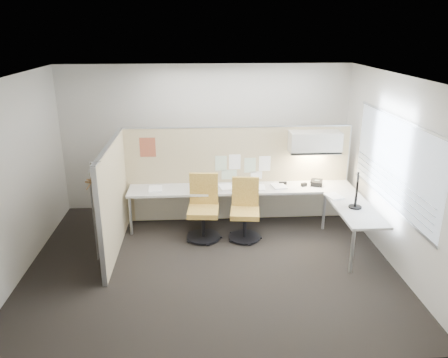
{
  "coord_description": "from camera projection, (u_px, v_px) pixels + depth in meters",
  "views": [
    {
      "loc": [
        -0.17,
        -5.97,
        3.44
      ],
      "look_at": [
        0.26,
        0.8,
        1.06
      ],
      "focal_mm": 35.0,
      "sensor_mm": 36.0,
      "label": 1
    }
  ],
  "objects": [
    {
      "name": "tape_dispenser",
      "position": [
        304.0,
        185.0,
        7.82
      ],
      "size": [
        0.12,
        0.1,
        0.06
      ],
      "primitive_type": "cube",
      "rotation": [
        0.0,
        0.0,
        0.42
      ],
      "color": "black",
      "rests_on": "desk"
    },
    {
      "name": "monitor",
      "position": [
        357.0,
        190.0,
        6.8
      ],
      "size": [
        0.2,
        0.47,
        0.52
      ],
      "rotation": [
        0.0,
        0.0,
        1.2
      ],
      "color": "black",
      "rests_on": "desk"
    },
    {
      "name": "window_pane",
      "position": [
        395.0,
        162.0,
        6.42
      ],
      "size": [
        0.01,
        2.8,
        1.3
      ],
      "primitive_type": "cube",
      "color": "#99A3B2",
      "rests_on": "wall_right"
    },
    {
      "name": "ceiling",
      "position": [
        209.0,
        77.0,
        5.84
      ],
      "size": [
        5.5,
        4.5,
        0.01
      ],
      "primitive_type": "cube",
      "color": "white",
      "rests_on": "wall_back"
    },
    {
      "name": "coat_hook",
      "position": [
        92.0,
        188.0,
        5.79
      ],
      "size": [
        0.18,
        0.47,
        1.41
      ],
      "color": "silver",
      "rests_on": "partition_left"
    },
    {
      "name": "paper_stack_0",
      "position": [
        155.0,
        189.0,
        7.64
      ],
      "size": [
        0.25,
        0.31,
        0.03
      ],
      "primitive_type": "cube",
      "rotation": [
        0.0,
        0.0,
        0.06
      ],
      "color": "white",
      "rests_on": "desk"
    },
    {
      "name": "paper_stack_3",
      "position": [
        279.0,
        186.0,
        7.79
      ],
      "size": [
        0.28,
        0.33,
        0.03
      ],
      "primitive_type": "cube",
      "rotation": [
        0.0,
        0.0,
        0.17
      ],
      "color": "white",
      "rests_on": "desk"
    },
    {
      "name": "wall_back",
      "position": [
        206.0,
        138.0,
        8.43
      ],
      "size": [
        5.5,
        0.02,
        2.8
      ],
      "primitive_type": "cube",
      "color": "beige",
      "rests_on": "ground"
    },
    {
      "name": "floor",
      "position": [
        211.0,
        261.0,
        6.77
      ],
      "size": [
        5.5,
        4.5,
        0.01
      ],
      "primitive_type": "cube",
      "color": "black",
      "rests_on": "ground"
    },
    {
      "name": "wall_right",
      "position": [
        395.0,
        172.0,
        6.47
      ],
      "size": [
        0.02,
        4.5,
        2.8
      ],
      "primitive_type": "cube",
      "color": "beige",
      "rests_on": "ground"
    },
    {
      "name": "partition_back",
      "position": [
        237.0,
        174.0,
        8.02
      ],
      "size": [
        4.1,
        0.06,
        1.75
      ],
      "primitive_type": "cube",
      "color": "tan",
      "rests_on": "floor"
    },
    {
      "name": "poster",
      "position": [
        148.0,
        147.0,
        7.71
      ],
      "size": [
        0.28,
        0.0,
        0.35
      ],
      "primitive_type": "cube",
      "color": "#E1481C",
      "rests_on": "partition_back"
    },
    {
      "name": "chair_right",
      "position": [
        245.0,
        211.0,
        7.39
      ],
      "size": [
        0.54,
        0.56,
        1.02
      ],
      "rotation": [
        0.0,
        0.0,
        -0.12
      ],
      "color": "black",
      "rests_on": "floor"
    },
    {
      "name": "task_light_strip",
      "position": [
        314.0,
        154.0,
        7.76
      ],
      "size": [
        0.6,
        0.06,
        0.02
      ],
      "primitive_type": "cube",
      "color": "#FFEABF",
      "rests_on": "overhead_bin"
    },
    {
      "name": "wall_front",
      "position": [
        217.0,
        251.0,
        4.19
      ],
      "size": [
        5.5,
        0.02,
        2.8
      ],
      "primitive_type": "cube",
      "color": "beige",
      "rests_on": "ground"
    },
    {
      "name": "wall_left",
      "position": [
        15.0,
        180.0,
        6.14
      ],
      "size": [
        0.02,
        4.5,
        2.8
      ],
      "primitive_type": "cube",
      "color": "beige",
      "rests_on": "ground"
    },
    {
      "name": "stapler",
      "position": [
        283.0,
        183.0,
        7.91
      ],
      "size": [
        0.14,
        0.04,
        0.05
      ],
      "primitive_type": "cube",
      "rotation": [
        0.0,
        0.0,
        -0.01
      ],
      "color": "black",
      "rests_on": "desk"
    },
    {
      "name": "desk",
      "position": [
        261.0,
        197.0,
        7.68
      ],
      "size": [
        4.0,
        2.07,
        0.73
      ],
      "color": "beige",
      "rests_on": "floor"
    },
    {
      "name": "paper_stack_2",
      "position": [
        258.0,
        187.0,
        7.76
      ],
      "size": [
        0.25,
        0.32,
        0.01
      ],
      "primitive_type": "cube",
      "rotation": [
        0.0,
        0.0,
        -0.07
      ],
      "color": "white",
      "rests_on": "desk"
    },
    {
      "name": "paper_stack_1",
      "position": [
        226.0,
        188.0,
        7.71
      ],
      "size": [
        0.28,
        0.34,
        0.04
      ],
      "primitive_type": "cube",
      "rotation": [
        0.0,
        0.0,
        0.2
      ],
      "color": "white",
      "rests_on": "desk"
    },
    {
      "name": "paper_stack_4",
      "position": [
        334.0,
        196.0,
        7.33
      ],
      "size": [
        0.31,
        0.35,
        0.02
      ],
      "primitive_type": "cube",
      "rotation": [
        0.0,
        0.0,
        0.3
      ],
      "color": "white",
      "rests_on": "desk"
    },
    {
      "name": "overhead_bin",
      "position": [
        315.0,
        142.0,
        7.69
      ],
      "size": [
        0.9,
        0.36,
        0.38
      ],
      "primitive_type": "cube",
      "color": "beige",
      "rests_on": "partition_back"
    },
    {
      "name": "pinned_papers",
      "position": [
        242.0,
        166.0,
        7.94
      ],
      "size": [
        1.01,
        0.0,
        0.47
      ],
      "color": "#8CBF8C",
      "rests_on": "partition_back"
    },
    {
      "name": "chair_left",
      "position": [
        203.0,
        209.0,
        7.39
      ],
      "size": [
        0.57,
        0.58,
        1.09
      ],
      "rotation": [
        0.0,
        0.0,
        -0.08
      ],
      "color": "black",
      "rests_on": "floor"
    },
    {
      "name": "partition_left",
      "position": [
        114.0,
        199.0,
        6.86
      ],
      "size": [
        0.06,
        2.2,
        1.75
      ],
      "primitive_type": "cube",
      "color": "tan",
      "rests_on": "floor"
    },
    {
      "name": "phone",
      "position": [
        316.0,
        183.0,
        7.84
      ],
      "size": [
        0.26,
        0.25,
        0.12
      ],
      "rotation": [
        0.0,
        0.0,
        -0.33
      ],
      "color": "black",
      "rests_on": "desk"
    }
  ]
}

